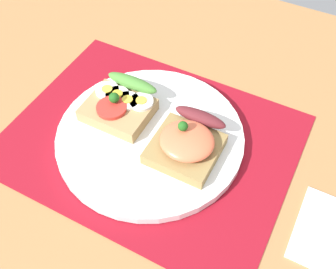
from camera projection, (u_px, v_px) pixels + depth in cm
name	position (u px, v px, depth cm)	size (l,w,h in cm)	color
ground_plane	(151.00, 147.00, 61.06)	(120.00, 90.00, 3.20)	#A47041
placemat	(150.00, 140.00, 59.70)	(41.80, 32.35, 0.30)	maroon
plate	(150.00, 136.00, 59.05)	(27.75, 27.75, 1.36)	white
sandwich_egg_tomato	(120.00, 104.00, 60.08)	(9.74, 9.45, 4.26)	#A78353
sandwich_salmon	(187.00, 142.00, 55.15)	(9.28, 10.48, 5.31)	olive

